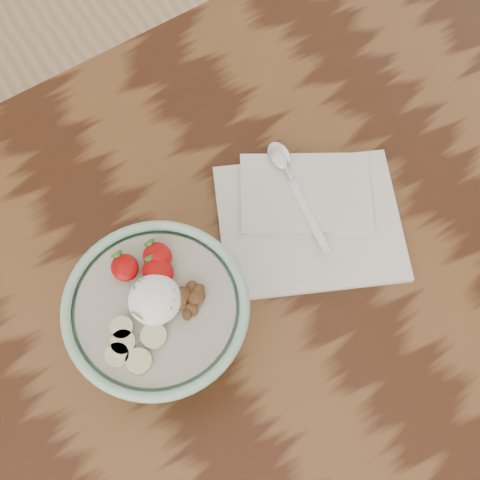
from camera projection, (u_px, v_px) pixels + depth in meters
The scene contains 4 objects.
table at pixel (186, 379), 86.85cm from camera, with size 160.00×90.00×75.00cm.
breakfast_bowl at pixel (160, 318), 73.52cm from camera, with size 19.88×19.88×13.34cm.
napkin at pixel (309, 216), 85.20cm from camera, with size 28.70×26.65×1.41cm.
spoon at pixel (286, 170), 86.49cm from camera, with size 4.88×17.08×0.89cm.
Camera 1 is at (-3.53, -18.62, 152.67)cm, focal length 50.00 mm.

